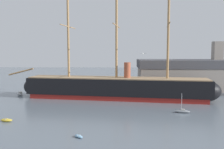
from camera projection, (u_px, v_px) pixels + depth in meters
tall_ship at (116, 88)px, 73.88m from camera, size 65.87×17.09×31.75m
dinghy_near_centre at (79, 136)px, 40.73m from camera, size 1.90×1.86×0.44m
dinghy_mid_left at (6, 120)px, 50.02m from camera, size 2.69×1.47×0.60m
sailboat_alongside_stern at (182, 111)px, 57.13m from camera, size 3.69×1.75×4.62m
motorboat_far_left at (20, 94)px, 79.61m from camera, size 3.16×3.26×1.35m
sailboat_far_right at (200, 97)px, 74.12m from camera, size 1.29×3.74×4.81m
dockside_warehouse_right at (204, 76)px, 87.83m from camera, size 51.18×18.53×17.98m
seagull_in_flight at (143, 53)px, 39.52m from camera, size 1.14×0.98×0.14m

